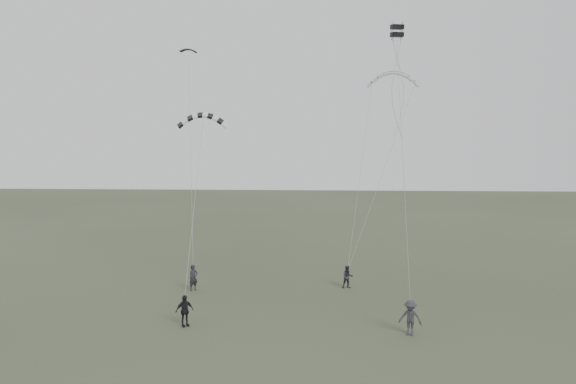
{
  "coord_description": "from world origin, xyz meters",
  "views": [
    {
      "loc": [
        2.72,
        -31.05,
        10.85
      ],
      "look_at": [
        0.99,
        5.29,
        6.82
      ],
      "focal_mm": 35.0,
      "sensor_mm": 36.0,
      "label": 1
    }
  ],
  "objects_px": {
    "kite_pale_large": "(393,73)",
    "kite_box": "(397,31)",
    "kite_dark_small": "(188,49)",
    "flyer_far": "(410,318)",
    "flyer_center": "(184,311)",
    "flyer_left": "(193,278)",
    "flyer_right": "(348,277)",
    "kite_striped": "(203,115)"
  },
  "relations": [
    {
      "from": "flyer_right",
      "to": "flyer_center",
      "type": "height_order",
      "value": "flyer_center"
    },
    {
      "from": "kite_dark_small",
      "to": "kite_box",
      "type": "relative_size",
      "value": 1.79
    },
    {
      "from": "kite_dark_small",
      "to": "flyer_far",
      "type": "bearing_deg",
      "value": -75.91
    },
    {
      "from": "flyer_center",
      "to": "flyer_far",
      "type": "relative_size",
      "value": 0.93
    },
    {
      "from": "kite_pale_large",
      "to": "kite_box",
      "type": "distance_m",
      "value": 10.43
    },
    {
      "from": "flyer_far",
      "to": "kite_box",
      "type": "xyz_separation_m",
      "value": [
        -0.3,
        5.1,
        15.71
      ]
    },
    {
      "from": "kite_pale_large",
      "to": "kite_striped",
      "type": "height_order",
      "value": "kite_pale_large"
    },
    {
      "from": "kite_dark_small",
      "to": "kite_pale_large",
      "type": "relative_size",
      "value": 0.31
    },
    {
      "from": "flyer_right",
      "to": "flyer_far",
      "type": "relative_size",
      "value": 0.82
    },
    {
      "from": "flyer_far",
      "to": "kite_pale_large",
      "type": "distance_m",
      "value": 20.99
    },
    {
      "from": "flyer_far",
      "to": "kite_dark_small",
      "type": "height_order",
      "value": "kite_dark_small"
    },
    {
      "from": "kite_dark_small",
      "to": "kite_pale_large",
      "type": "distance_m",
      "value": 15.78
    },
    {
      "from": "kite_striped",
      "to": "flyer_left",
      "type": "bearing_deg",
      "value": 122.69
    },
    {
      "from": "flyer_center",
      "to": "kite_dark_small",
      "type": "distance_m",
      "value": 20.93
    },
    {
      "from": "flyer_center",
      "to": "kite_box",
      "type": "xyz_separation_m",
      "value": [
        11.98,
        4.32,
        15.78
      ]
    },
    {
      "from": "flyer_right",
      "to": "flyer_far",
      "type": "height_order",
      "value": "flyer_far"
    },
    {
      "from": "kite_pale_large",
      "to": "flyer_right",
      "type": "bearing_deg",
      "value": -108.95
    },
    {
      "from": "kite_pale_large",
      "to": "kite_box",
      "type": "xyz_separation_m",
      "value": [
        -1.2,
        -10.26,
        1.44
      ]
    },
    {
      "from": "flyer_left",
      "to": "flyer_right",
      "type": "height_order",
      "value": "flyer_left"
    },
    {
      "from": "kite_dark_small",
      "to": "flyer_center",
      "type": "bearing_deg",
      "value": -111.86
    },
    {
      "from": "kite_dark_small",
      "to": "kite_striped",
      "type": "relative_size",
      "value": 0.41
    },
    {
      "from": "flyer_center",
      "to": "kite_dark_small",
      "type": "height_order",
      "value": "kite_dark_small"
    },
    {
      "from": "flyer_right",
      "to": "kite_pale_large",
      "type": "xyz_separation_m",
      "value": [
        3.7,
        6.56,
        14.44
      ]
    },
    {
      "from": "kite_box",
      "to": "kite_dark_small",
      "type": "bearing_deg",
      "value": 131.7
    },
    {
      "from": "flyer_left",
      "to": "flyer_far",
      "type": "bearing_deg",
      "value": -73.19
    },
    {
      "from": "flyer_right",
      "to": "flyer_far",
      "type": "bearing_deg",
      "value": -81.77
    },
    {
      "from": "flyer_left",
      "to": "kite_striped",
      "type": "bearing_deg",
      "value": -91.87
    },
    {
      "from": "flyer_center",
      "to": "flyer_right",
      "type": "bearing_deg",
      "value": 4.15
    },
    {
      "from": "flyer_far",
      "to": "kite_pale_large",
      "type": "height_order",
      "value": "kite_pale_large"
    },
    {
      "from": "kite_pale_large",
      "to": "flyer_center",
      "type": "bearing_deg",
      "value": -121.62
    },
    {
      "from": "kite_dark_small",
      "to": "kite_box",
      "type": "xyz_separation_m",
      "value": [
        14.43,
        -8.9,
        -0.26
      ]
    },
    {
      "from": "flyer_center",
      "to": "kite_box",
      "type": "distance_m",
      "value": 20.27
    },
    {
      "from": "flyer_far",
      "to": "kite_dark_small",
      "type": "xyz_separation_m",
      "value": [
        -14.73,
        14.0,
        15.98
      ]
    },
    {
      "from": "flyer_right",
      "to": "kite_pale_large",
      "type": "relative_size",
      "value": 0.39
    },
    {
      "from": "flyer_left",
      "to": "flyer_far",
      "type": "relative_size",
      "value": 0.93
    },
    {
      "from": "flyer_left",
      "to": "kite_striped",
      "type": "relative_size",
      "value": 0.56
    },
    {
      "from": "flyer_center",
      "to": "flyer_far",
      "type": "height_order",
      "value": "flyer_far"
    },
    {
      "from": "flyer_left",
      "to": "flyer_far",
      "type": "xyz_separation_m",
      "value": [
        13.29,
        -7.73,
        0.07
      ]
    },
    {
      "from": "flyer_far",
      "to": "kite_dark_small",
      "type": "relative_size",
      "value": 1.49
    },
    {
      "from": "flyer_center",
      "to": "kite_pale_large",
      "type": "height_order",
      "value": "kite_pale_large"
    },
    {
      "from": "kite_striped",
      "to": "kite_box",
      "type": "relative_size",
      "value": 4.41
    },
    {
      "from": "flyer_far",
      "to": "kite_box",
      "type": "relative_size",
      "value": 2.67
    }
  ]
}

